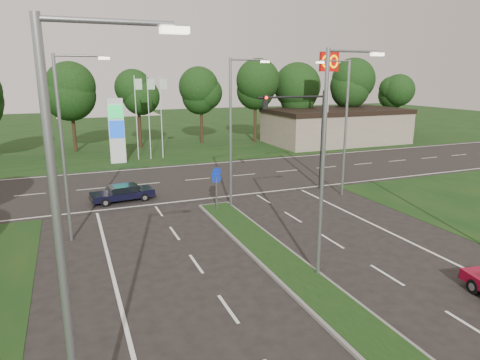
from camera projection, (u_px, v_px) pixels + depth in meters
name	position (u px, v px, depth m)	size (l,w,h in m)	color
verge_far	(129.00, 133.00, 61.37)	(160.00, 50.00, 0.02)	black
cross_road	(185.00, 181.00, 33.47)	(160.00, 12.00, 0.02)	black
median_kerb	(328.00, 302.00, 15.45)	(2.00, 26.00, 0.12)	slate
commercial_building	(336.00, 126.00, 51.80)	(16.00, 9.00, 4.00)	gray
streetlight_median_near	(328.00, 154.00, 16.41)	(2.53, 0.22, 9.00)	gray
streetlight_median_far	(234.00, 126.00, 25.41)	(2.53, 0.22, 9.00)	gray
streetlight_left_near	(72.00, 246.00, 7.63)	(2.53, 0.22, 9.00)	gray
streetlight_left_far	(66.00, 139.00, 20.23)	(2.53, 0.22, 9.00)	gray
streetlight_right_far	(344.00, 121.00, 28.25)	(2.53, 0.22, 9.00)	gray
traffic_signal	(307.00, 125.00, 29.57)	(5.10, 0.42, 7.00)	black
median_signs	(216.00, 181.00, 26.21)	(1.16, 1.76, 2.38)	gray
gas_pylon	(119.00, 129.00, 39.47)	(5.80, 1.26, 8.00)	silver
mcdonalds_sign	(329.00, 75.00, 45.28)	(2.20, 0.47, 10.40)	silver
treeline_far	(146.00, 86.00, 46.21)	(6.00, 6.00, 9.90)	black
navy_sedan	(123.00, 193.00, 27.83)	(4.04, 2.01, 1.07)	black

